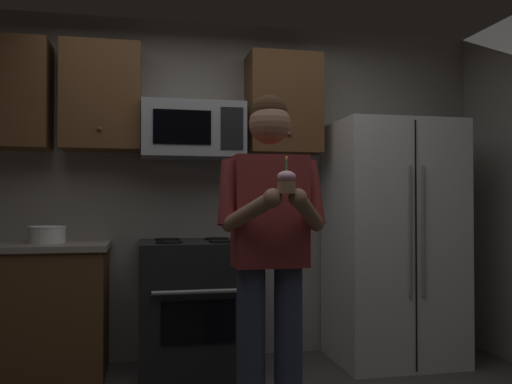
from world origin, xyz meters
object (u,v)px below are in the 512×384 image
Objects in this scene: cupcake at (286,182)px; bowl_large_white at (47,234)px; oven_range at (194,306)px; person at (270,241)px; refrigerator at (392,241)px; microwave at (193,131)px.

bowl_large_white is at bearing 131.40° from cupcake.
oven_range is 1.12m from bowl_large_white.
person reaches higher than cupcake.
bowl_large_white is 1.97m from cupcake.
person is at bearing -74.96° from oven_range.
refrigerator is 1.88m from cupcake.
cupcake is (0.30, -1.55, -0.43)m from microwave.
refrigerator is 1.02× the size of person.
refrigerator reaches higher than bowl_large_white.
refrigerator reaches higher than oven_range.
microwave reaches higher than person.
person is at bearing -41.31° from bowl_large_white.
refrigerator reaches higher than person.
refrigerator is at bearing 41.53° from person.
bowl_large_white is at bearing -174.70° from microwave.
microwave is 2.96× the size of bowl_large_white.
cupcake is (0.30, -1.43, 0.83)m from oven_range.
oven_range is at bearing -90.02° from microwave.
refrigerator is 7.20× the size of bowl_large_white.
microwave is 1.45m from person.
refrigerator is at bearing -1.50° from oven_range.
bowl_large_white is 1.72m from person.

